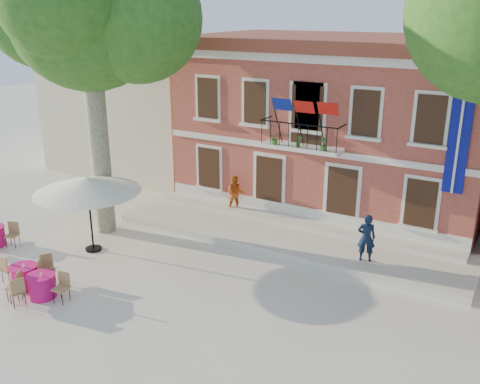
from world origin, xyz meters
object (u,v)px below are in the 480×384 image
object	(u,v)px
patio_umbrella	(87,185)
cafe_table_1	(42,285)
cafe_table_0	(24,276)
pedestrian_orange	(235,194)
pedestrian_navy	(366,238)
plane_tree_west	(87,12)

from	to	relation	value
patio_umbrella	cafe_table_1	distance (m)	4.15
cafe_table_0	cafe_table_1	xyz separation A→B (m)	(0.98, -0.14, 0.00)
pedestrian_orange	cafe_table_1	xyz separation A→B (m)	(-1.87, -8.86, -0.66)
pedestrian_orange	cafe_table_0	distance (m)	9.20
pedestrian_navy	cafe_table_0	xyz separation A→B (m)	(-9.17, -6.85, -0.73)
patio_umbrella	cafe_table_0	distance (m)	3.88
pedestrian_navy	pedestrian_orange	xyz separation A→B (m)	(-6.32, 1.87, -0.07)
plane_tree_west	cafe_table_1	world-z (taller)	plane_tree_west
pedestrian_navy	plane_tree_west	bearing A→B (deg)	-7.89
patio_umbrella	pedestrian_navy	xyz separation A→B (m)	(9.32, 3.63, -1.42)
plane_tree_west	pedestrian_navy	xyz separation A→B (m)	(10.23, 1.96, -7.35)
patio_umbrella	cafe_table_1	xyz separation A→B (m)	(1.13, -3.36, -2.15)
plane_tree_west	cafe_table_0	bearing A→B (deg)	-77.82
patio_umbrella	pedestrian_navy	distance (m)	10.10
plane_tree_west	cafe_table_0	distance (m)	9.50
plane_tree_west	pedestrian_navy	world-z (taller)	plane_tree_west
patio_umbrella	pedestrian_navy	world-z (taller)	patio_umbrella
pedestrian_navy	pedestrian_orange	bearing A→B (deg)	-35.20
pedestrian_navy	pedestrian_orange	size ratio (longest dim) A/B	1.08
plane_tree_west	patio_umbrella	world-z (taller)	plane_tree_west
pedestrian_orange	cafe_table_0	world-z (taller)	pedestrian_orange
cafe_table_0	cafe_table_1	size ratio (longest dim) A/B	1.01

